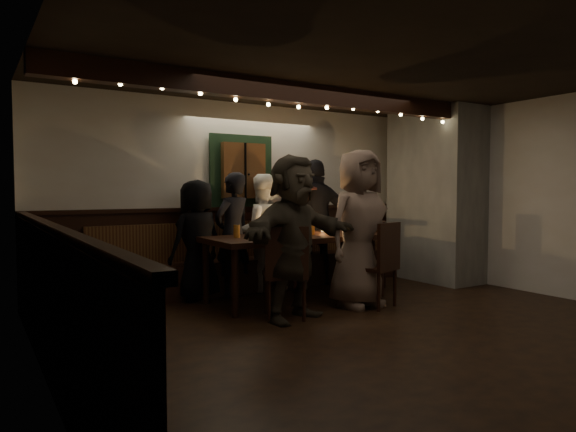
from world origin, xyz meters
TOP-DOWN VIEW (x-y plane):
  - room at (1.07, 1.42)m, footprint 6.02×5.01m
  - dining_table at (0.04, 1.40)m, footprint 2.29×0.98m
  - chair_near_left at (-0.60, 0.62)m, footprint 0.60×0.60m
  - chair_near_right at (0.64, 0.51)m, footprint 0.57×0.57m
  - chair_end at (1.27, 1.33)m, footprint 0.46×0.46m
  - high_top at (1.41, 1.68)m, footprint 0.59×0.59m
  - person_a at (-1.02, 2.07)m, footprint 0.85×0.67m
  - person_b at (-0.52, 2.06)m, footprint 0.69×0.57m
  - person_c at (-0.05, 2.15)m, footprint 0.90×0.78m
  - person_d at (0.50, 2.11)m, footprint 1.09×0.68m
  - person_e at (0.87, 2.13)m, footprint 1.16×0.78m
  - person_f at (-0.52, 0.59)m, footprint 1.72×0.96m
  - person_g at (0.47, 0.70)m, footprint 0.96×0.67m

SIDE VIEW (x-z plane):
  - chair_end at x=1.27m, z-range 0.05..0.87m
  - chair_near_right at x=0.64m, z-range 0.06..1.07m
  - chair_near_left at x=-0.60m, z-range 0.06..1.07m
  - high_top at x=1.41m, z-range 0.12..1.06m
  - dining_table at x=0.04m, z-range 0.25..1.24m
  - person_a at x=-1.02m, z-range 0.00..1.51m
  - person_c at x=-0.05m, z-range 0.00..1.60m
  - person_b at x=-0.52m, z-range 0.00..1.61m
  - person_d at x=0.50m, z-range 0.00..1.62m
  - person_f at x=-0.52m, z-range 0.00..1.77m
  - person_e at x=0.87m, z-range 0.00..1.83m
  - person_g at x=0.47m, z-range 0.00..1.86m
  - room at x=1.07m, z-range -0.24..2.38m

